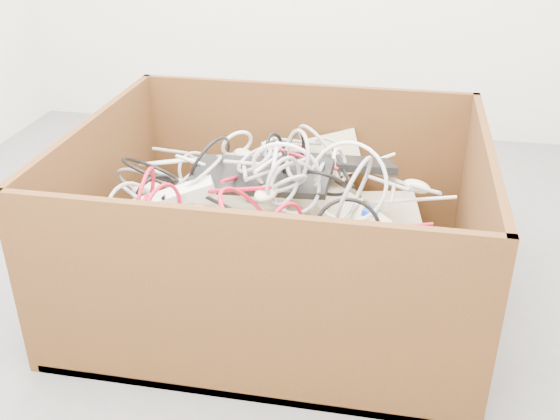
% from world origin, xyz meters
% --- Properties ---
extents(ground, '(3.00, 3.00, 0.00)m').
position_xyz_m(ground, '(0.00, 0.00, 0.00)').
color(ground, '#5B5A5D').
rests_on(ground, ground).
extents(cardboard_box, '(1.23, 1.03, 0.58)m').
position_xyz_m(cardboard_box, '(0.14, -0.06, 0.14)').
color(cardboard_box, '#3D230F').
rests_on(cardboard_box, ground).
extents(keyboard_pile, '(1.02, 0.98, 0.38)m').
position_xyz_m(keyboard_pile, '(0.18, -0.04, 0.27)').
color(keyboard_pile, beige).
rests_on(keyboard_pile, cardboard_box).
extents(mice_scatter, '(0.99, 0.51, 0.19)m').
position_xyz_m(mice_scatter, '(0.10, -0.08, 0.35)').
color(mice_scatter, '#C0B59B').
rests_on(mice_scatter, keyboard_pile).
extents(power_strip_left, '(0.30, 0.16, 0.12)m').
position_xyz_m(power_strip_left, '(-0.17, -0.16, 0.37)').
color(power_strip_left, silver).
rests_on(power_strip_left, keyboard_pile).
extents(power_strip_right, '(0.21, 0.23, 0.09)m').
position_xyz_m(power_strip_right, '(-0.15, -0.31, 0.34)').
color(power_strip_right, silver).
rests_on(power_strip_right, keyboard_pile).
extents(vga_plug, '(0.06, 0.05, 0.03)m').
position_xyz_m(vga_plug, '(0.45, -0.07, 0.34)').
color(vga_plug, '#0C38BD').
rests_on(vga_plug, keyboard_pile).
extents(cable_tangle, '(1.15, 0.88, 0.44)m').
position_xyz_m(cable_tangle, '(0.06, -0.05, 0.39)').
color(cable_tangle, gray).
rests_on(cable_tangle, keyboard_pile).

